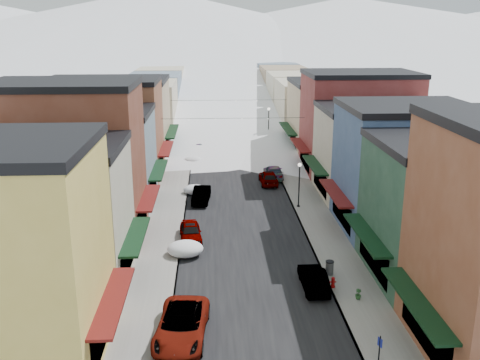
{
  "coord_description": "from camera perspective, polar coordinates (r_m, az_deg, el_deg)",
  "views": [
    {
      "loc": [
        -2.52,
        -20.4,
        16.6
      ],
      "look_at": [
        0.0,
        25.95,
        2.97
      ],
      "focal_mm": 40.0,
      "sensor_mm": 36.0,
      "label": 1
    }
  ],
  "objects": [
    {
      "name": "car_lane_white",
      "position": [
        90.75,
        -0.73,
        6.25
      ],
      "size": [
        2.27,
        4.86,
        1.34
      ],
      "primitive_type": "imported",
      "rotation": [
        0.0,
        0.0,
        3.15
      ],
      "color": "#BBBBBD",
      "rests_on": "ground"
    },
    {
      "name": "car_dark_hatch",
      "position": [
        51.67,
        -4.15,
        -1.58
      ],
      "size": [
        1.89,
        4.46,
        1.43
      ],
      "primitive_type": "imported",
      "rotation": [
        0.0,
        0.0,
        -0.09
      ],
      "color": "black",
      "rests_on": "ground"
    },
    {
      "name": "car_black_sedan",
      "position": [
        59.53,
        3.58,
        0.85
      ],
      "size": [
        2.11,
        4.93,
        1.42
      ],
      "primitive_type": "imported",
      "rotation": [
        0.0,
        0.0,
        3.12
      ],
      "color": "black",
      "rests_on": "ground"
    },
    {
      "name": "bldg_r_tan",
      "position": [
        72.14,
        9.58,
        6.69
      ],
      "size": [
        11.3,
        11.2,
        9.5
      ],
      "color": "tan",
      "rests_on": "ground"
    },
    {
      "name": "car_lane_silver",
      "position": [
        75.19,
        -2.41,
        4.24
      ],
      "size": [
        2.1,
        4.89,
        1.65
      ],
      "primitive_type": "imported",
      "rotation": [
        0.0,
        0.0,
        -0.03
      ],
      "color": "#A4A6AC",
      "rests_on": "ground"
    },
    {
      "name": "car_silver_wagon",
      "position": [
        70.71,
        -4.48,
        3.31
      ],
      "size": [
        2.39,
        4.88,
        1.37
      ],
      "primitive_type": "imported",
      "rotation": [
        0.0,
        0.0,
        -0.1
      ],
      "color": "#A8AAB1",
      "rests_on": "ground"
    },
    {
      "name": "bldg_r_brick_far",
      "position": [
        62.65,
        12.48,
        6.01
      ],
      "size": [
        13.3,
        9.2,
        11.5
      ],
      "color": "maroon",
      "rests_on": "ground"
    },
    {
      "name": "car_green_sedan",
      "position": [
        35.56,
        7.85,
        -10.37
      ],
      "size": [
        1.5,
        4.22,
        1.39
      ],
      "primitive_type": "imported",
      "rotation": [
        0.0,
        0.0,
        3.15
      ],
      "color": "black",
      "rests_on": "ground"
    },
    {
      "name": "curb_right",
      "position": [
        82.43,
        2.23,
        4.79
      ],
      "size": [
        0.1,
        160.0,
        0.15
      ],
      "primitive_type": "cube",
      "color": "slate",
      "rests_on": "ground"
    },
    {
      "name": "car_gray_suv",
      "position": [
        57.3,
        3.04,
        0.29
      ],
      "size": [
        1.88,
        4.46,
        1.51
      ],
      "primitive_type": "imported",
      "rotation": [
        0.0,
        0.0,
        3.17
      ],
      "color": "gray",
      "rests_on": "ground"
    },
    {
      "name": "overhead_cables",
      "position": [
        68.74,
        -0.98,
        7.66
      ],
      "size": [
        16.4,
        15.04,
        0.04
      ],
      "color": "black",
      "rests_on": "ground"
    },
    {
      "name": "bldg_l_tan",
      "position": [
        70.19,
        -11.89,
        6.51
      ],
      "size": [
        11.3,
        11.2,
        10.0
      ],
      "color": "tan",
      "rests_on": "ground"
    },
    {
      "name": "road",
      "position": [
        82.13,
        -1.29,
        4.7
      ],
      "size": [
        10.0,
        160.0,
        0.01
      ],
      "primitive_type": "cube",
      "color": "black",
      "rests_on": "ground"
    },
    {
      "name": "bldg_r_blue",
      "position": [
        45.71,
        17.1,
        1.26
      ],
      "size": [
        11.3,
        9.2,
        10.5
      ],
      "color": "#354F79",
      "rests_on": "ground"
    },
    {
      "name": "bldg_l_cream",
      "position": [
        36.56,
        -19.94,
        -3.56
      ],
      "size": [
        11.3,
        8.2,
        9.5
      ],
      "color": "#BBB396",
      "rests_on": "ground"
    },
    {
      "name": "car_silver_sedan",
      "position": [
        42.78,
        -5.3,
        -5.52
      ],
      "size": [
        2.05,
        4.27,
        1.41
      ],
      "primitive_type": "imported",
      "rotation": [
        0.0,
        0.0,
        0.1
      ],
      "color": "#AFB1B7",
      "rests_on": "ground"
    },
    {
      "name": "fire_hydrant",
      "position": [
        35.73,
        9.89,
        -10.72
      ],
      "size": [
        0.42,
        0.32,
        0.71
      ],
      "color": "#B3090A",
      "rests_on": "sidewalk_right"
    },
    {
      "name": "streetlamp_far",
      "position": [
        77.01,
        3.07,
        6.38
      ],
      "size": [
        0.41,
        0.41,
        4.96
      ],
      "color": "black",
      "rests_on": "sidewalk_right"
    },
    {
      "name": "distant_blocks",
      "position": [
        104.2,
        -1.72,
        9.41
      ],
      "size": [
        34.0,
        55.0,
        8.0
      ],
      "color": "gray",
      "rests_on": "ground"
    },
    {
      "name": "car_white_suv",
      "position": [
        30.33,
        -6.24,
        -15.14
      ],
      "size": [
        3.16,
        5.97,
        1.6
      ],
      "primitive_type": "imported",
      "rotation": [
        0.0,
        0.0,
        -0.09
      ],
      "color": "white",
      "rests_on": "ground"
    },
    {
      "name": "streetlamp_near",
      "position": [
        49.51,
        6.34,
        0.08
      ],
      "size": [
        0.35,
        0.35,
        4.21
      ],
      "color": "black",
      "rests_on": "sidewalk_right"
    },
    {
      "name": "bldg_l_grayblue",
      "position": [
        51.97,
        -14.88,
        2.35
      ],
      "size": [
        11.3,
        9.2,
        9.0
      ],
      "color": "slate",
      "rests_on": "ground"
    },
    {
      "name": "sidewalk_left",
      "position": [
        82.18,
        -5.91,
        4.68
      ],
      "size": [
        3.2,
        160.0,
        0.15
      ],
      "primitive_type": "cube",
      "color": "gray",
      "rests_on": "ground"
    },
    {
      "name": "curb_left",
      "position": [
        82.12,
        -4.83,
        4.7
      ],
      "size": [
        0.1,
        160.0,
        0.15
      ],
      "primitive_type": "cube",
      "color": "slate",
      "rests_on": "ground"
    },
    {
      "name": "snow_pile_far",
      "position": [
        66.06,
        -5.07,
        2.14
      ],
      "size": [
        2.19,
        2.55,
        0.93
      ],
      "color": "white",
      "rests_on": "ground"
    },
    {
      "name": "bldg_l_brick_near",
      "position": [
        43.64,
        -17.86,
        1.86
      ],
      "size": [
        12.3,
        8.2,
        12.5
      ],
      "color": "brown",
      "rests_on": "ground"
    },
    {
      "name": "parking_sign",
      "position": [
        27.25,
        14.6,
        -17.64
      ],
      "size": [
        0.13,
        0.33,
        2.47
      ],
      "color": "black",
      "rests_on": "sidewalk_right"
    },
    {
      "name": "bldg_r_cream",
      "position": [
        54.31,
        14.36,
        2.98
      ],
      "size": [
        12.3,
        9.2,
        9.0
      ],
      "color": "#C2B69C",
      "rests_on": "ground"
    },
    {
      "name": "bldg_r_green",
      "position": [
        37.91,
        21.59,
        -3.03
      ],
      "size": [
        11.3,
        9.2,
        9.5
      ],
      "color": "#204431",
      "rests_on": "ground"
    },
    {
      "name": "bldg_l_brick_far",
      "position": [
        60.58,
        -14.23,
        5.31
      ],
      "size": [
        13.3,
        9.2,
        11.0
      ],
      "color": "brown",
      "rests_on": "ground"
    },
    {
      "name": "trash_can",
      "position": [
        37.29,
        9.53,
        -9.2
      ],
      "size": [
        0.58,
        0.58,
        0.98
      ],
      "color": "#5C5F62",
      "rests_on": "sidewalk_right"
    },
    {
      "name": "mountain_ridge",
      "position": [
        298.07,
        -6.62,
        15.83
      ],
      "size": [
        670.0,
        340.0,
        34.0
      ],
      "color": "silver",
      "rests_on": "ground"
    },
    {
      "name": "snow_pile_mid",
      "position": [
        54.21,
        -4.83,
        -1.01
      ],
      "size": [
        2.29,
        2.61,
        0.97
      ],
      "color": "white",
      "rests_on": "ground"
    },
    {
      "name": "planter_far",
      "position": [
        34.63,
        12.5,
        -11.8
      ],
      "size": [
        0.43,
        0.43,
        0.66
      ],
      "primitive_type": "imported",
      "rotation": [
        0.0,
        0.0,
        0.19
      ],
      "color": "#265326",
      "rests_on": "sidewalk_right"
    },
    {
      "name": "sidewalk_right",
      "position": [
        82.59,
        3.3,
        4.79
      ],
      "size": [
        3.2,
        160.0,
        0.15
      ],
      "primitive_type": "cube",
      "color": "gray",
      "rests_on": "ground"
    },
    {
      "name": "snow_pile_near",
      "position": [
        40.17,
        -5.83,
        -7.29
      ],
      "size": [
        2.69,
        2.85,
        1.14
      ],
      "color": "white",
      "rests_on": "ground"
    }
  ]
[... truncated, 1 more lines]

